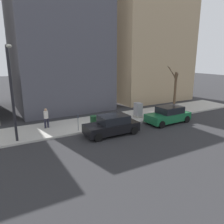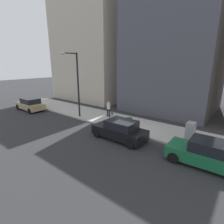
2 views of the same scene
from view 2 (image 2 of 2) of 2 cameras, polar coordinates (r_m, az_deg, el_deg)
The scene contains 12 objects.
ground_plane at distance 14.94m, azimuth 3.31°, elevation -6.51°, with size 120.00×120.00×0.00m, color #2B2B2D.
sidewalk at distance 16.48m, azimuth 7.35°, elevation -4.18°, with size 4.00×36.00×0.15m, color #B2AFA8.
parked_car_green at distance 11.36m, azimuth 28.79°, elevation -11.87°, with size 2.02×4.25×1.52m.
parked_car_black at distance 13.34m, azimuth 2.57°, elevation -5.87°, with size 1.94×4.21×1.52m.
parked_car_tan at distance 23.85m, azimuth -25.13°, elevation 2.27°, with size 1.97×4.22×1.52m.
parking_meter at distance 15.77m, azimuth 0.04°, elevation -1.51°, with size 0.14×0.10×1.35m.
utility_box at distance 13.81m, azimuth 24.16°, elevation -6.01°, with size 0.83×0.61×1.43m.
streetlamp at distance 18.22m, azimuth -11.73°, elevation 10.22°, with size 1.97×0.32×6.50m.
trash_bin at distance 15.38m, azimuth 5.61°, elevation -3.52°, with size 0.56×0.56×0.90m, color #14381E.
pedestrian_near_meter at distance 18.43m, azimuth -1.12°, elevation 1.35°, with size 0.36×0.40×1.66m.
office_block_center at distance 23.30m, azimuth 20.35°, elevation 21.78°, with size 9.88×9.88×17.00m, color #4C4C56.
office_tower_right at distance 30.67m, azimuth -3.88°, elevation 21.93°, with size 11.46×11.46×18.09m, color #BCB29E.
Camera 2 is at (-11.35, -7.95, 5.59)m, focal length 28.00 mm.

